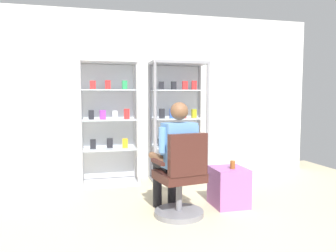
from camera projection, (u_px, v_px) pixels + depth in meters
back_wall at (141, 97)px, 5.43m from camera, size 6.00×0.10×2.70m
display_cabinet_left at (109, 122)px, 5.10m from camera, size 0.90×0.45×1.90m
display_cabinet_right at (177, 120)px, 5.37m from camera, size 0.90×0.45×1.90m
office_chair at (181, 183)px, 3.67m from camera, size 0.60×0.57×0.96m
seated_shopkeeper at (175, 152)px, 3.79m from camera, size 0.54×0.61×1.29m
storage_crate at (229, 187)px, 4.08m from camera, size 0.41×0.43×0.48m
tea_glass at (233, 165)px, 4.01m from camera, size 0.06×0.06×0.10m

